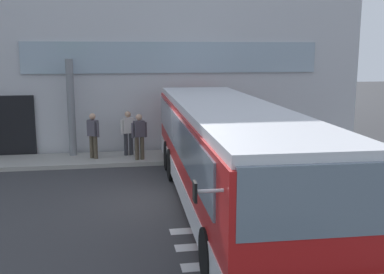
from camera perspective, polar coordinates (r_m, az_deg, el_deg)
ground_plane at (r=13.00m, az=-3.10°, el=-7.66°), size 80.00×90.00×0.02m
bay_paint_stripes at (r=9.63m, az=12.16°, el=-14.56°), size 4.40×3.96×0.01m
terminal_building at (r=23.83m, az=-7.97°, el=10.29°), size 19.41×13.80×7.96m
boarding_curb at (r=17.59m, az=-4.85°, el=-2.54°), size 21.61×2.00×0.15m
entry_support_column at (r=17.88m, az=-14.69°, el=3.50°), size 0.28×0.28×3.62m
bus_main_foreground at (r=12.14m, az=4.40°, el=-2.41°), size 3.28×12.26×2.70m
passenger_near_column at (r=17.28m, az=-12.11°, el=0.43°), size 0.46×0.43×1.68m
passenger_by_doorway at (r=17.61m, az=-7.88°, el=0.75°), size 0.57×0.31×1.68m
passenger_at_curb_edge at (r=16.80m, az=-6.52°, el=0.31°), size 0.57×0.32×1.68m
safety_bollard_yellow at (r=16.49m, az=0.01°, el=-2.05°), size 0.18×0.18×0.90m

